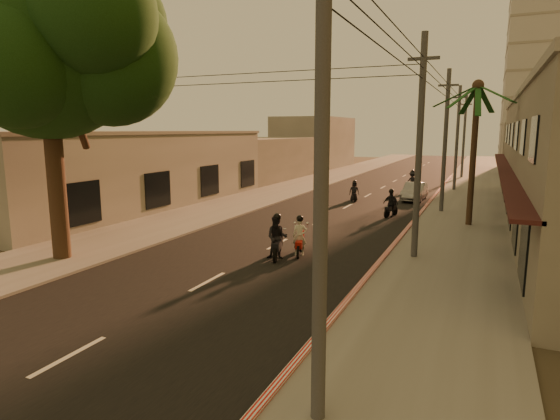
% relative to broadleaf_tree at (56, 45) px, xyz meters
% --- Properties ---
extents(ground, '(160.00, 160.00, 0.00)m').
position_rel_broadleaf_tree_xyz_m(ground, '(6.61, -2.14, -8.48)').
color(ground, '#383023').
rests_on(ground, ground).
extents(road, '(10.00, 140.00, 0.02)m').
position_rel_broadleaf_tree_xyz_m(road, '(6.61, 17.86, -8.47)').
color(road, black).
rests_on(road, ground).
extents(sidewalk_right, '(5.00, 140.00, 0.12)m').
position_rel_broadleaf_tree_xyz_m(sidewalk_right, '(14.11, 17.86, -8.42)').
color(sidewalk_right, slate).
rests_on(sidewalk_right, ground).
extents(sidewalk_left, '(5.00, 140.00, 0.12)m').
position_rel_broadleaf_tree_xyz_m(sidewalk_left, '(-0.89, 17.86, -8.42)').
color(sidewalk_left, slate).
rests_on(sidewalk_left, ground).
extents(curb_stripe, '(0.20, 60.00, 0.20)m').
position_rel_broadleaf_tree_xyz_m(curb_stripe, '(11.71, 12.86, -8.38)').
color(curb_stripe, red).
rests_on(curb_stripe, ground).
extents(left_building, '(8.20, 24.20, 5.20)m').
position_rel_broadleaf_tree_xyz_m(left_building, '(-7.37, 11.86, -5.88)').
color(left_building, '#9D978E').
rests_on(left_building, ground).
extents(broadleaf_tree, '(9.60, 8.70, 12.10)m').
position_rel_broadleaf_tree_xyz_m(broadleaf_tree, '(0.00, 0.00, 0.00)').
color(broadleaf_tree, black).
rests_on(broadleaf_tree, ground).
extents(palm_tree, '(5.00, 5.00, 8.20)m').
position_rel_broadleaf_tree_xyz_m(palm_tree, '(14.61, 13.86, -1.33)').
color(palm_tree, black).
rests_on(palm_tree, ground).
extents(utility_poles, '(1.20, 48.26, 9.00)m').
position_rel_broadleaf_tree_xyz_m(utility_poles, '(12.81, 17.86, -1.94)').
color(utility_poles, '#38383A').
rests_on(utility_poles, ground).
extents(filler_right, '(8.00, 14.00, 6.00)m').
position_rel_broadleaf_tree_xyz_m(filler_right, '(20.61, 42.86, -5.48)').
color(filler_right, '#9D978E').
rests_on(filler_right, ground).
extents(filler_left_near, '(8.00, 14.00, 4.40)m').
position_rel_broadleaf_tree_xyz_m(filler_left_near, '(-7.39, 31.86, -6.28)').
color(filler_left_near, '#9D978E').
rests_on(filler_left_near, ground).
extents(filler_left_far, '(8.00, 14.00, 7.00)m').
position_rel_broadleaf_tree_xyz_m(filler_left_far, '(-7.39, 49.86, -4.98)').
color(filler_left_far, '#9D978E').
rests_on(filler_left_far, ground).
extents(scooter_red, '(0.89, 1.74, 1.75)m').
position_rel_broadleaf_tree_xyz_m(scooter_red, '(8.26, 4.50, -7.70)').
color(scooter_red, black).
rests_on(scooter_red, ground).
extents(scooter_mid_a, '(1.24, 1.91, 1.92)m').
position_rel_broadleaf_tree_xyz_m(scooter_mid_a, '(7.60, 3.62, -7.60)').
color(scooter_mid_a, black).
rests_on(scooter_mid_a, ground).
extents(scooter_mid_b, '(1.16, 1.74, 1.74)m').
position_rel_broadleaf_tree_xyz_m(scooter_mid_b, '(10.10, 15.05, -7.68)').
color(scooter_mid_b, black).
rests_on(scooter_mid_b, ground).
extents(scooter_far_a, '(1.07, 1.55, 1.60)m').
position_rel_broadleaf_tree_xyz_m(scooter_far_a, '(6.40, 20.31, -7.75)').
color(scooter_far_a, black).
rests_on(scooter_far_a, ground).
extents(scooter_far_b, '(1.47, 1.88, 1.88)m').
position_rel_broadleaf_tree_xyz_m(scooter_far_b, '(9.50, 27.91, -7.61)').
color(scooter_far_b, black).
rests_on(scooter_far_b, ground).
extents(parked_car, '(1.64, 4.18, 1.35)m').
position_rel_broadleaf_tree_xyz_m(parked_car, '(10.45, 22.63, -7.80)').
color(parked_car, '#919398').
rests_on(parked_car, ground).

